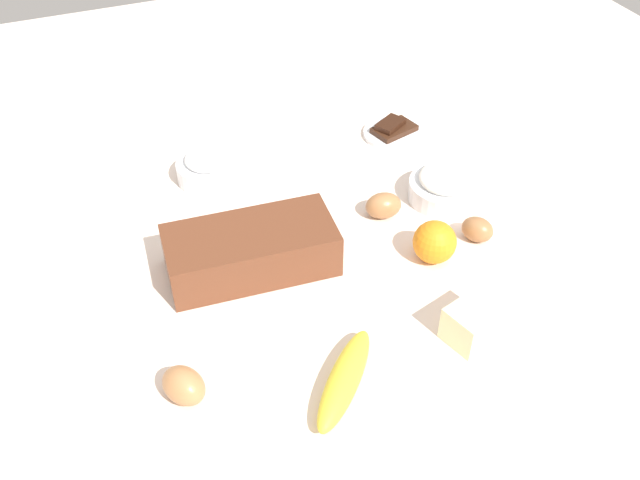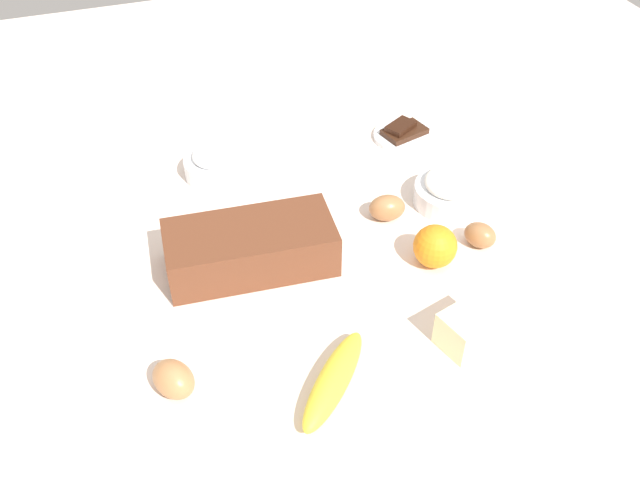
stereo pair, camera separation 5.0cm
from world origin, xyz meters
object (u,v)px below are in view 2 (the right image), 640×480
object	(u,v)px
sugar_bowl	(216,163)
banana	(334,380)
chocolate_plate	(404,134)
butter_block	(470,328)
egg_near_butter	(480,235)
flour_bowl	(451,190)
egg_beside_bowl	(174,379)
orange_fruit	(435,246)
egg_loose	(387,208)
loaf_pan	(251,247)

from	to	relation	value
sugar_bowl	banana	world-z (taller)	sugar_bowl
banana	chocolate_plate	xyz separation A→B (m)	(-0.36, -0.57, -0.01)
butter_block	chocolate_plate	distance (m)	0.57
banana	egg_near_butter	world-z (taller)	egg_near_butter
banana	butter_block	world-z (taller)	butter_block
flour_bowl	egg_beside_bowl	world-z (taller)	flour_bowl
flour_bowl	egg_beside_bowl	xyz separation A→B (m)	(0.57, 0.26, -0.00)
orange_fruit	egg_near_butter	xyz separation A→B (m)	(-0.10, -0.02, -0.01)
butter_block	egg_loose	world-z (taller)	butter_block
loaf_pan	egg_loose	world-z (taller)	loaf_pan
butter_block	egg_loose	distance (m)	0.31
egg_beside_bowl	orange_fruit	bearing A→B (deg)	-165.15
egg_near_butter	chocolate_plate	bearing A→B (deg)	-92.49
sugar_bowl	egg_beside_bowl	bearing A→B (deg)	70.69
flour_bowl	egg_near_butter	distance (m)	0.13
chocolate_plate	egg_loose	bearing A→B (deg)	59.29
butter_block	egg_near_butter	world-z (taller)	butter_block
flour_bowl	egg_loose	world-z (taller)	flour_bowl
flour_bowl	sugar_bowl	world-z (taller)	flour_bowl
banana	butter_block	bearing A→B (deg)	-175.57
sugar_bowl	egg_loose	world-z (taller)	sugar_bowl
banana	egg_beside_bowl	world-z (taller)	egg_beside_bowl
flour_bowl	sugar_bowl	xyz separation A→B (m)	(0.39, -0.23, -0.00)
orange_fruit	butter_block	distance (m)	0.18
sugar_bowl	banana	bearing A→B (deg)	94.17
flour_bowl	egg_loose	xyz separation A→B (m)	(0.13, 0.00, -0.01)
chocolate_plate	flour_bowl	bearing A→B (deg)	87.64
sugar_bowl	chocolate_plate	bearing A→B (deg)	-179.65
loaf_pan	egg_near_butter	xyz separation A→B (m)	(-0.39, 0.08, -0.02)
egg_near_butter	egg_beside_bowl	size ratio (longest dim) A/B	0.83
flour_bowl	chocolate_plate	xyz separation A→B (m)	(-0.01, -0.23, -0.02)
orange_fruit	chocolate_plate	xyz separation A→B (m)	(-0.11, -0.37, -0.03)
flour_bowl	egg_beside_bowl	distance (m)	0.62
loaf_pan	chocolate_plate	distance (m)	0.49
loaf_pan	chocolate_plate	size ratio (longest dim) A/B	2.22
flour_bowl	egg_beside_bowl	bearing A→B (deg)	24.96
butter_block	egg_beside_bowl	distance (m)	0.44
orange_fruit	butter_block	world-z (taller)	orange_fruit
loaf_pan	orange_fruit	world-z (taller)	loaf_pan
loaf_pan	orange_fruit	xyz separation A→B (m)	(-0.29, 0.09, -0.00)
orange_fruit	egg_loose	distance (m)	0.14
egg_near_butter	banana	bearing A→B (deg)	31.12
orange_fruit	egg_loose	xyz separation A→B (m)	(0.03, -0.14, -0.01)
loaf_pan	banana	bearing A→B (deg)	103.03
orange_fruit	egg_beside_bowl	distance (m)	0.48
flour_bowl	orange_fruit	bearing A→B (deg)	54.08
flour_bowl	loaf_pan	bearing A→B (deg)	6.58
sugar_bowl	egg_loose	distance (m)	0.35
banana	egg_loose	xyz separation A→B (m)	(-0.22, -0.33, 0.00)
butter_block	chocolate_plate	world-z (taller)	butter_block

